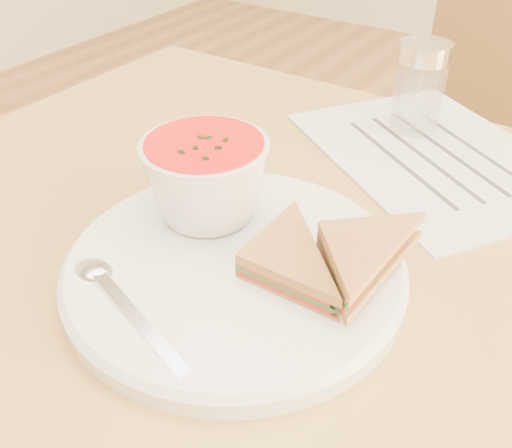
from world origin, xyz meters
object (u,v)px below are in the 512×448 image
Objects in this scene: chair_far at (486,224)px; plate at (235,269)px; condiment_shaker at (419,88)px; soup_bowl at (207,183)px.

chair_far reaches higher than plate.
plate is at bearing -93.83° from condiment_shaker.
chair_far reaches higher than condiment_shaker.
condiment_shaker is at bearing 75.53° from soup_bowl.
chair_far is 0.40m from condiment_shaker.
chair_far is 0.67m from soup_bowl.
chair_far is 8.47× the size of condiment_shaker.
plate is 2.55× the size of soup_bowl.
plate is 0.38m from condiment_shaker.
soup_bowl is at bearing -104.47° from condiment_shaker.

